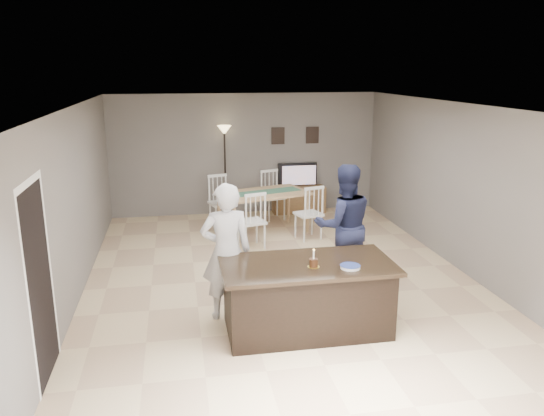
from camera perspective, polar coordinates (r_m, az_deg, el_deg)
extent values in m
plane|color=#D4B788|center=(8.56, 0.77, -7.37)|extent=(8.00, 8.00, 0.00)
plane|color=slate|center=(12.02, -2.91, 5.80)|extent=(6.00, 0.00, 6.00)
plane|color=slate|center=(4.49, 10.88, -10.29)|extent=(6.00, 0.00, 6.00)
plane|color=slate|center=(8.13, -20.43, 0.48)|extent=(0.00, 8.00, 8.00)
plane|color=slate|center=(9.19, 19.48, 2.15)|extent=(0.00, 8.00, 8.00)
plane|color=white|center=(7.94, 0.83, 10.97)|extent=(8.00, 8.00, 0.00)
cube|color=black|center=(6.78, 3.75, -9.69)|extent=(2.00, 1.00, 0.85)
cube|color=black|center=(6.60, 3.82, -6.14)|extent=(2.15, 1.10, 0.05)
cube|color=brown|center=(12.22, 2.89, 0.93)|extent=(1.20, 0.40, 0.60)
imported|color=black|center=(12.16, 2.84, 3.58)|extent=(0.91, 0.12, 0.53)
plane|color=orange|center=(12.09, 2.93, 3.54)|extent=(0.78, 0.00, 0.78)
cube|color=black|center=(12.06, 0.65, 7.77)|extent=(0.30, 0.02, 0.38)
cube|color=black|center=(12.24, 4.36, 7.83)|extent=(0.30, 0.02, 0.38)
plane|color=black|center=(6.07, -23.66, -7.59)|extent=(0.00, 2.10, 2.10)
plane|color=white|center=(5.77, -24.73, 2.51)|extent=(0.00, 1.02, 1.02)
imported|color=silver|center=(6.95, -4.94, -4.71)|extent=(0.69, 0.48, 1.83)
imported|color=#1A1E3A|center=(8.05, 7.74, -1.88)|extent=(0.94, 0.75, 1.87)
cylinder|color=gold|center=(6.48, 4.48, -6.31)|extent=(0.15, 0.15, 0.00)
cylinder|color=#3A1D0F|center=(6.46, 4.49, -5.89)|extent=(0.11, 0.11, 0.10)
cylinder|color=white|center=(6.43, 4.51, -5.03)|extent=(0.02, 0.02, 0.11)
sphere|color=#FFBF4C|center=(6.41, 4.52, -4.50)|extent=(0.02, 0.02, 0.02)
cylinder|color=white|center=(6.49, 8.41, -6.38)|extent=(0.24, 0.24, 0.01)
cylinder|color=white|center=(6.48, 8.41, -6.28)|extent=(0.24, 0.24, 0.01)
cylinder|color=white|center=(6.48, 8.42, -6.19)|extent=(0.24, 0.24, 0.01)
cylinder|color=#2D408B|center=(6.48, 8.42, -6.12)|extent=(0.24, 0.24, 0.00)
cube|color=tan|center=(10.59, -0.97, 1.58)|extent=(1.97, 1.44, 0.04)
cylinder|color=tan|center=(10.03, -4.07, -1.67)|extent=(0.07, 0.07, 0.78)
cylinder|color=tan|center=(11.39, 1.78, 0.38)|extent=(0.07, 0.07, 0.78)
cube|color=#3C6D50|center=(10.59, -0.97, 1.72)|extent=(1.59, 0.79, 0.01)
cube|color=silver|center=(9.75, -2.25, -1.49)|extent=(0.57, 0.55, 0.04)
cylinder|color=silver|center=(9.60, -2.82, -3.38)|extent=(0.04, 0.04, 0.47)
cylinder|color=silver|center=(10.05, -1.66, -2.52)|extent=(0.04, 0.04, 0.47)
cube|color=silver|center=(9.43, -1.79, 1.42)|extent=(0.41, 0.15, 0.06)
cube|color=silver|center=(10.28, 3.94, -0.64)|extent=(0.57, 0.55, 0.04)
cylinder|color=silver|center=(10.12, 3.50, -2.43)|extent=(0.04, 0.04, 0.47)
cylinder|color=silver|center=(10.59, 4.32, -1.65)|extent=(0.04, 0.04, 0.47)
cube|color=silver|center=(9.98, 4.57, 2.13)|extent=(0.41, 0.15, 0.06)
cube|color=silver|center=(11.13, -5.49, 0.53)|extent=(0.57, 0.55, 0.04)
cylinder|color=silver|center=(11.42, -4.89, -0.44)|extent=(0.04, 0.04, 0.47)
cylinder|color=silver|center=(10.97, -6.04, -1.10)|extent=(0.04, 0.04, 0.47)
cube|color=silver|center=(11.19, -5.92, 3.49)|extent=(0.41, 0.15, 0.06)
cube|color=silver|center=(11.60, 0.12, 1.18)|extent=(0.57, 0.55, 0.04)
cylinder|color=silver|center=(11.89, 0.56, 0.24)|extent=(0.04, 0.04, 0.47)
cylinder|color=silver|center=(11.43, -0.33, -0.37)|extent=(0.04, 0.04, 0.47)
cube|color=silver|center=(11.65, -0.31, 4.03)|extent=(0.41, 0.15, 0.06)
cylinder|color=black|center=(12.05, -4.95, -0.71)|extent=(0.30, 0.30, 0.03)
cylinder|color=black|center=(11.83, -5.05, 3.66)|extent=(0.04, 0.04, 1.86)
cone|color=#FAD689|center=(11.68, -5.16, 8.36)|extent=(0.30, 0.30, 0.19)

